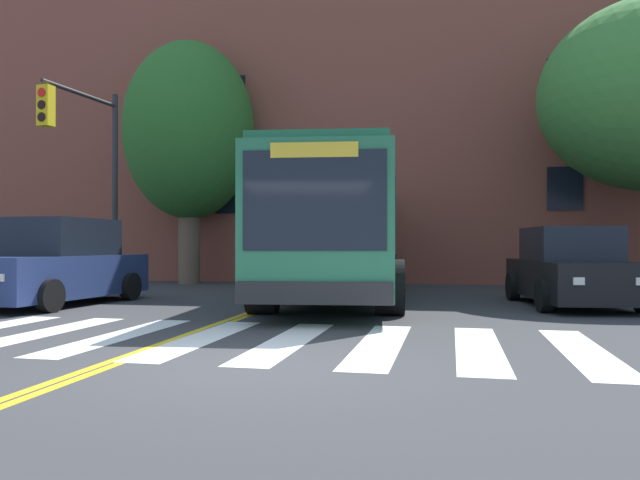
{
  "coord_description": "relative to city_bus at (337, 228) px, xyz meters",
  "views": [
    {
      "loc": [
        2.1,
        -6.55,
        1.33
      ],
      "look_at": [
        -0.62,
        7.43,
        1.43
      ],
      "focal_mm": 35.0,
      "sensor_mm": 36.0,
      "label": 1
    }
  ],
  "objects": [
    {
      "name": "ground_plane",
      "position": [
        0.39,
        -8.4,
        -1.74
      ],
      "size": [
        120.0,
        120.0,
        0.0
      ],
      "primitive_type": "plane",
      "color": "#38383A"
    },
    {
      "name": "crosswalk",
      "position": [
        -0.22,
        -6.63,
        -1.74
      ],
      "size": [
        9.51,
        3.9,
        0.01
      ],
      "color": "white",
      "rests_on": "ground"
    },
    {
      "name": "lane_line_yellow_inner",
      "position": [
        -1.21,
        7.37,
        -1.74
      ],
      "size": [
        0.12,
        36.0,
        0.01
      ],
      "primitive_type": "cube",
      "color": "gold",
      "rests_on": "ground"
    },
    {
      "name": "lane_line_yellow_outer",
      "position": [
        -1.05,
        7.37,
        -1.74
      ],
      "size": [
        0.12,
        36.0,
        0.01
      ],
      "primitive_type": "cube",
      "color": "gold",
      "rests_on": "ground"
    },
    {
      "name": "city_bus",
      "position": [
        0.0,
        0.0,
        0.0
      ],
      "size": [
        3.64,
        11.11,
        3.19
      ],
      "color": "#28704C",
      "rests_on": "ground"
    },
    {
      "name": "car_navy_near_lane",
      "position": [
        -5.83,
        -2.54,
        -0.89
      ],
      "size": [
        2.32,
        4.68,
        1.91
      ],
      "color": "navy",
      "rests_on": "ground"
    },
    {
      "name": "car_black_far_lane",
      "position": [
        5.24,
        -0.68,
        -0.97
      ],
      "size": [
        2.47,
        4.48,
        1.71
      ],
      "color": "black",
      "rests_on": "ground"
    },
    {
      "name": "car_tan_behind_bus",
      "position": [
        -0.76,
        9.55,
        -0.94
      ],
      "size": [
        2.24,
        4.71,
        1.78
      ],
      "color": "tan",
      "rests_on": "ground"
    },
    {
      "name": "traffic_light_far_corner",
      "position": [
        -6.89,
        0.37,
        2.09
      ],
      "size": [
        0.54,
        3.06,
        5.67
      ],
      "color": "#28282D",
      "rests_on": "ground"
    },
    {
      "name": "street_tree_curbside_small",
      "position": [
        -5.97,
        5.07,
        3.45
      ],
      "size": [
        6.2,
        6.19,
        8.27
      ],
      "color": "brown",
      "rests_on": "ground"
    },
    {
      "name": "building_facade",
      "position": [
        0.74,
        9.59,
        4.55
      ],
      "size": [
        42.48,
        6.79,
        12.57
      ],
      "color": "brown",
      "rests_on": "ground"
    }
  ]
}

